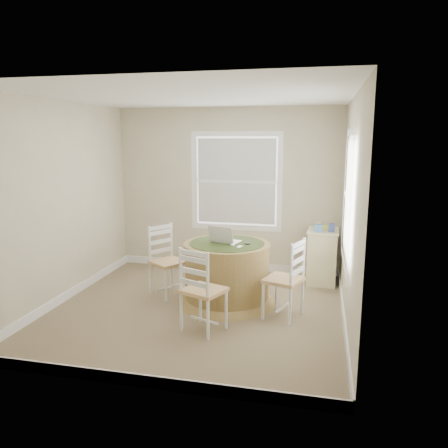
% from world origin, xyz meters
% --- Properties ---
extents(room, '(3.64, 3.64, 2.64)m').
position_xyz_m(room, '(0.17, 0.16, 1.30)').
color(room, '#877955').
rests_on(room, ground).
extents(round_table, '(1.29, 1.29, 0.80)m').
position_xyz_m(round_table, '(0.31, 0.34, 0.43)').
color(round_table, olive).
rests_on(round_table, ground).
extents(chair_left, '(0.56, 0.57, 0.95)m').
position_xyz_m(chair_left, '(-0.51, 0.41, 0.47)').
color(chair_left, white).
rests_on(chair_left, ground).
extents(chair_near, '(0.54, 0.53, 0.95)m').
position_xyz_m(chair_near, '(0.25, -0.57, 0.47)').
color(chair_near, white).
rests_on(chair_near, ground).
extents(chair_right, '(0.52, 0.53, 0.95)m').
position_xyz_m(chair_right, '(1.08, -0.00, 0.47)').
color(chair_right, white).
rests_on(chair_right, ground).
extents(laptop, '(0.42, 0.39, 0.24)m').
position_xyz_m(laptop, '(0.28, 0.39, 0.83)').
color(laptop, white).
rests_on(laptop, round_table).
extents(mouse, '(0.09, 0.11, 0.03)m').
position_xyz_m(mouse, '(0.41, 0.24, 0.81)').
color(mouse, white).
rests_on(mouse, round_table).
extents(phone, '(0.07, 0.10, 0.02)m').
position_xyz_m(phone, '(0.51, 0.17, 0.80)').
color(phone, '#B7BABF').
rests_on(phone, round_table).
extents(keys, '(0.07, 0.06, 0.02)m').
position_xyz_m(keys, '(0.58, 0.32, 0.80)').
color(keys, black).
rests_on(keys, round_table).
extents(corner_chest, '(0.46, 0.61, 0.80)m').
position_xyz_m(corner_chest, '(1.52, 1.44, 0.40)').
color(corner_chest, beige).
rests_on(corner_chest, ground).
extents(tissue_box, '(0.12, 0.12, 0.10)m').
position_xyz_m(tissue_box, '(1.45, 1.31, 0.85)').
color(tissue_box, '#5485C1').
rests_on(tissue_box, corner_chest).
extents(box_yellow, '(0.15, 0.10, 0.06)m').
position_xyz_m(box_yellow, '(1.57, 1.51, 0.83)').
color(box_yellow, '#D5DC4D').
rests_on(box_yellow, corner_chest).
extents(box_blue, '(0.08, 0.08, 0.12)m').
position_xyz_m(box_blue, '(1.64, 1.33, 0.86)').
color(box_blue, '#3749A7').
rests_on(box_blue, corner_chest).
extents(cup_cream, '(0.07, 0.07, 0.09)m').
position_xyz_m(cup_cream, '(1.45, 1.58, 0.84)').
color(cup_cream, beige).
rests_on(cup_cream, corner_chest).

